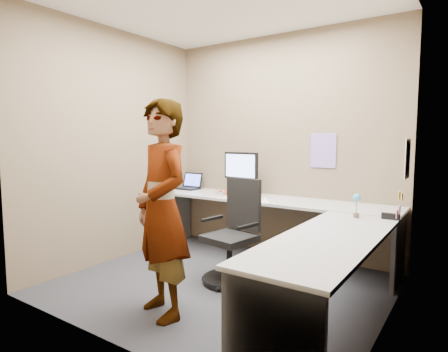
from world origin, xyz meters
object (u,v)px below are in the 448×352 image
Objects in this scene: desk at (279,224)px; monitor at (241,168)px; person at (162,209)px; office_chair at (234,241)px.

monitor is at bearing 142.91° from desk.
monitor reaches higher than desk.
monitor is 1.84m from person.
monitor is 0.29× the size of person.
desk is 0.48m from office_chair.
monitor is (-0.84, 0.63, 0.48)m from desk.
office_chair is (0.45, -0.87, -0.66)m from monitor.
desk is 1.70× the size of person.
office_chair is (-0.39, -0.23, -0.17)m from desk.
desk is 2.93× the size of office_chair.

